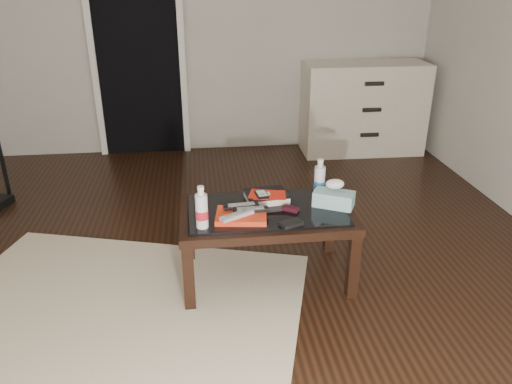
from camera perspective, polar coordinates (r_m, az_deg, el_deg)
The scene contains 17 objects.
ground at distance 3.08m, azimuth -8.29°, elevation -10.43°, with size 5.00×5.00×0.00m, color black.
doorway at distance 5.08m, azimuth -13.38°, elevation 15.50°, with size 0.90×0.08×2.07m.
coffee_table at distance 2.92m, azimuth 1.19°, elevation -3.10°, with size 1.00×0.60×0.46m.
rug at distance 2.92m, azimuth -15.68°, elevation -13.11°, with size 2.00×1.50×0.01m, color #BAAE90.
dresser at distance 5.21m, azimuth 12.11°, elevation 9.36°, with size 1.21×0.54×0.90m.
magazines at distance 2.78m, azimuth -1.69°, elevation -2.72°, with size 0.28×0.21×0.03m, color red.
remote_silver at distance 2.73m, azimuth -2.21°, elevation -2.64°, with size 0.20×0.05×0.02m, color #A2A3A7.
remote_black_front at distance 2.79m, azimuth -0.64°, elevation -2.02°, with size 0.20×0.05×0.02m, color black.
remote_black_back at distance 2.84m, azimuth -1.70°, elevation -1.57°, with size 0.20×0.05×0.02m, color black.
textbook at distance 2.99m, azimuth 1.21°, elevation -0.51°, with size 0.25×0.20×0.05m, color black.
dvd_mailers at distance 2.96m, azimuth 1.11°, elevation -0.23°, with size 0.19×0.14×0.01m, color red.
ipod at distance 2.93m, azimuth 0.66°, elevation -0.25°, with size 0.06×0.10×0.02m, color black.
flip_phone at distance 2.87m, azimuth 4.00°, elevation -1.94°, with size 0.09×0.05×0.02m, color black.
wallet at distance 2.71m, azimuth 4.05°, elevation -3.59°, with size 0.12×0.07×0.02m, color black.
water_bottle_left at distance 2.66m, azimuth -6.25°, elevation -1.71°, with size 0.07×0.07×0.24m, color white.
water_bottle_right at distance 3.03m, azimuth 7.28°, elevation 1.62°, with size 0.07×0.07×0.24m, color silver.
tissue_box at distance 2.94m, azimuth 8.88°, elevation -0.79°, with size 0.23×0.12×0.09m, color teal.
Camera 1 is at (0.13, -2.54, 1.73)m, focal length 35.00 mm.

